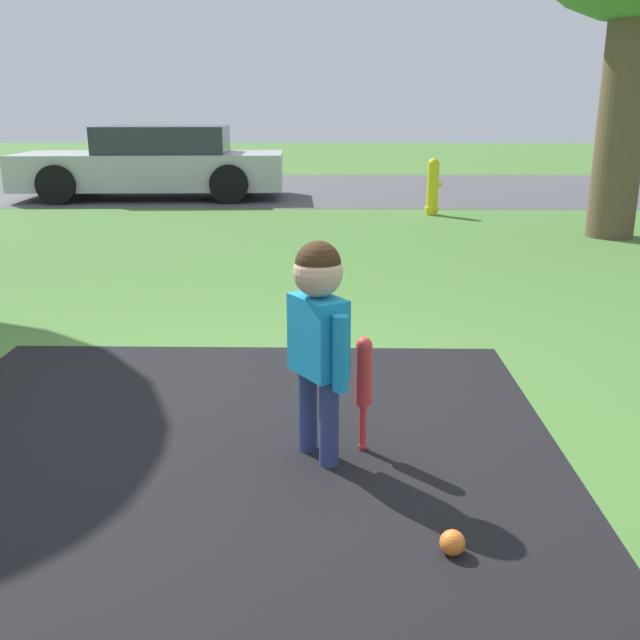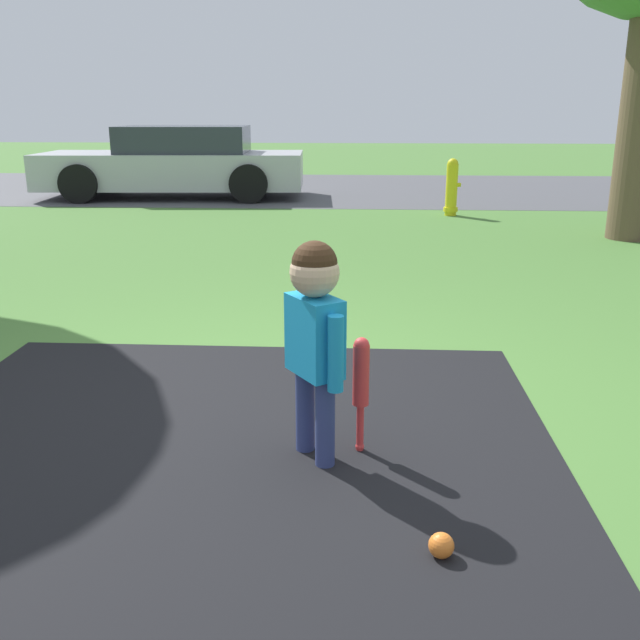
# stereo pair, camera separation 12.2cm
# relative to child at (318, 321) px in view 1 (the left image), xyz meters

# --- Properties ---
(ground_plane) EXTENTS (60.00, 60.00, 0.00)m
(ground_plane) POSITION_rel_child_xyz_m (-0.24, 0.52, -0.64)
(ground_plane) COLOR #477533
(street_strip) EXTENTS (40.00, 6.00, 0.01)m
(street_strip) POSITION_rel_child_xyz_m (-0.24, 11.28, -0.64)
(street_strip) COLOR #4C4C51
(street_strip) RESTS_ON ground
(child) EXTENTS (0.28, 0.34, 0.99)m
(child) POSITION_rel_child_xyz_m (0.00, 0.00, 0.00)
(child) COLOR navy
(child) RESTS_ON ground
(baseball_bat) EXTENTS (0.07, 0.07, 0.55)m
(baseball_bat) POSITION_rel_child_xyz_m (0.20, 0.08, -0.29)
(baseball_bat) COLOR red
(baseball_bat) RESTS_ON ground
(sports_ball) EXTENTS (0.09, 0.09, 0.09)m
(sports_ball) POSITION_rel_child_xyz_m (0.49, -0.72, -0.60)
(sports_ball) COLOR orange
(sports_ball) RESTS_ON ground
(fire_hydrant) EXTENTS (0.23, 0.21, 0.82)m
(fire_hydrant) POSITION_rel_child_xyz_m (1.51, 7.70, -0.24)
(fire_hydrant) COLOR yellow
(fire_hydrant) RESTS_ON ground
(parked_car) EXTENTS (4.62, 2.07, 1.23)m
(parked_car) POSITION_rel_child_xyz_m (-3.08, 9.68, -0.05)
(parked_car) COLOR #B7B7BC
(parked_car) RESTS_ON ground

